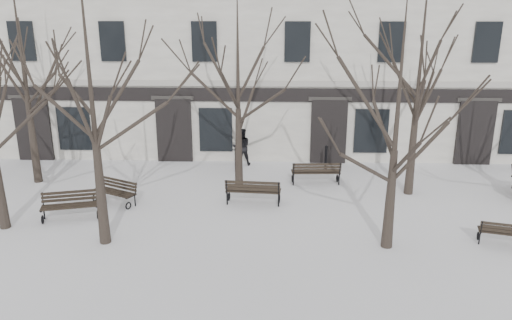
{
  "coord_description": "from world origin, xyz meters",
  "views": [
    {
      "loc": [
        0.99,
        -13.98,
        6.84
      ],
      "look_at": [
        0.4,
        3.0,
        1.6
      ],
      "focal_mm": 35.0,
      "sensor_mm": 36.0,
      "label": 1
    }
  ],
  "objects_px": {
    "bench_2": "(508,233)",
    "bench_0": "(70,204)",
    "bench_3": "(115,191)",
    "tree_1": "(89,71)",
    "tree_2": "(399,99)",
    "bench_1": "(253,190)",
    "bench_4": "(316,172)"
  },
  "relations": [
    {
      "from": "tree_2",
      "to": "bench_4",
      "type": "distance_m",
      "value": 6.87
    },
    {
      "from": "bench_2",
      "to": "bench_0",
      "type": "bearing_deg",
      "value": 8.71
    },
    {
      "from": "bench_2",
      "to": "bench_4",
      "type": "distance_m",
      "value": 7.44
    },
    {
      "from": "tree_2",
      "to": "bench_2",
      "type": "height_order",
      "value": "tree_2"
    },
    {
      "from": "bench_4",
      "to": "bench_0",
      "type": "bearing_deg",
      "value": 20.27
    },
    {
      "from": "bench_0",
      "to": "bench_3",
      "type": "bearing_deg",
      "value": 37.46
    },
    {
      "from": "tree_2",
      "to": "bench_3",
      "type": "xyz_separation_m",
      "value": [
        -9.09,
        3.14,
        -3.96
      ]
    },
    {
      "from": "bench_1",
      "to": "bench_4",
      "type": "bearing_deg",
      "value": -132.76
    },
    {
      "from": "tree_1",
      "to": "bench_1",
      "type": "bearing_deg",
      "value": 36.21
    },
    {
      "from": "bench_1",
      "to": "bench_2",
      "type": "relative_size",
      "value": 1.18
    },
    {
      "from": "bench_0",
      "to": "bench_1",
      "type": "distance_m",
      "value": 6.25
    },
    {
      "from": "tree_2",
      "to": "bench_1",
      "type": "height_order",
      "value": "tree_2"
    },
    {
      "from": "tree_2",
      "to": "bench_4",
      "type": "xyz_separation_m",
      "value": [
        -1.67,
        5.41,
        -3.9
      ]
    },
    {
      "from": "bench_2",
      "to": "bench_3",
      "type": "height_order",
      "value": "bench_3"
    },
    {
      "from": "tree_1",
      "to": "bench_2",
      "type": "height_order",
      "value": "tree_1"
    },
    {
      "from": "bench_2",
      "to": "bench_4",
      "type": "bearing_deg",
      "value": -29.83
    },
    {
      "from": "bench_0",
      "to": "bench_3",
      "type": "height_order",
      "value": "bench_0"
    },
    {
      "from": "bench_0",
      "to": "bench_1",
      "type": "height_order",
      "value": "bench_1"
    },
    {
      "from": "tree_1",
      "to": "bench_3",
      "type": "distance_m",
      "value": 5.68
    },
    {
      "from": "bench_0",
      "to": "bench_4",
      "type": "bearing_deg",
      "value": 8.4
    },
    {
      "from": "tree_2",
      "to": "bench_3",
      "type": "height_order",
      "value": "tree_2"
    },
    {
      "from": "tree_1",
      "to": "tree_2",
      "type": "relative_size",
      "value": 1.16
    },
    {
      "from": "bench_3",
      "to": "bench_1",
      "type": "bearing_deg",
      "value": 27.73
    },
    {
      "from": "bench_0",
      "to": "bench_4",
      "type": "xyz_separation_m",
      "value": [
        8.51,
        3.69,
        0.03
      ]
    },
    {
      "from": "bench_0",
      "to": "bench_4",
      "type": "height_order",
      "value": "bench_4"
    },
    {
      "from": "bench_3",
      "to": "bench_0",
      "type": "bearing_deg",
      "value": -100.16
    },
    {
      "from": "bench_0",
      "to": "bench_4",
      "type": "distance_m",
      "value": 9.27
    },
    {
      "from": "bench_3",
      "to": "bench_4",
      "type": "bearing_deg",
      "value": 44.35
    },
    {
      "from": "tree_1",
      "to": "bench_1",
      "type": "xyz_separation_m",
      "value": [
        4.36,
        3.19,
        -4.61
      ]
    },
    {
      "from": "tree_2",
      "to": "tree_1",
      "type": "bearing_deg",
      "value": -179.89
    },
    {
      "from": "tree_2",
      "to": "bench_2",
      "type": "distance_m",
      "value": 5.36
    },
    {
      "from": "bench_4",
      "to": "tree_2",
      "type": "bearing_deg",
      "value": 104.03
    }
  ]
}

